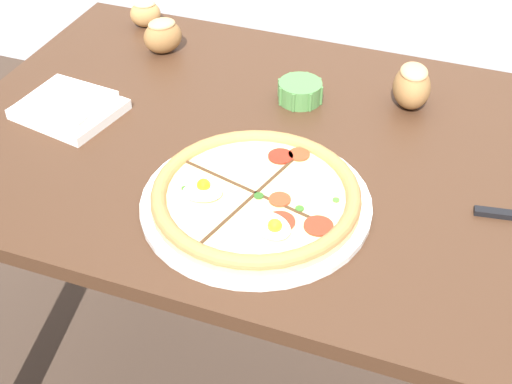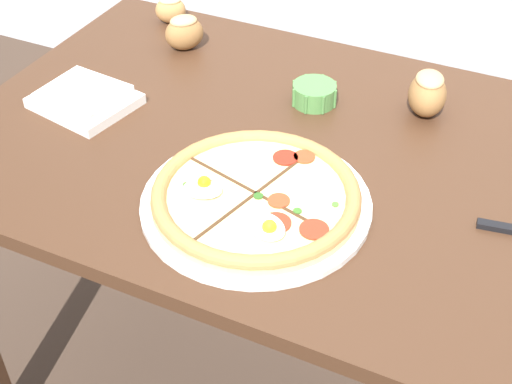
% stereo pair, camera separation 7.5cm
% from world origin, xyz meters
% --- Properties ---
extents(dining_table, '(1.32, 0.81, 0.76)m').
position_xyz_m(dining_table, '(0.00, 0.00, 0.65)').
color(dining_table, '#422819').
rests_on(dining_table, ground_plane).
extents(pizza, '(0.38, 0.38, 0.05)m').
position_xyz_m(pizza, '(-0.03, -0.18, 0.78)').
color(pizza, white).
rests_on(pizza, dining_table).
extents(ramekin_bowl, '(0.09, 0.09, 0.04)m').
position_xyz_m(ramekin_bowl, '(-0.06, 0.15, 0.78)').
color(ramekin_bowl, '#4C8442').
rests_on(ramekin_bowl, dining_table).
extents(napkin_folded, '(0.21, 0.18, 0.04)m').
position_xyz_m(napkin_folded, '(-0.46, -0.05, 0.78)').
color(napkin_folded, silver).
rests_on(napkin_folded, dining_table).
extents(bread_piece_near, '(0.10, 0.11, 0.08)m').
position_xyz_m(bread_piece_near, '(-0.40, 0.24, 0.80)').
color(bread_piece_near, olive).
rests_on(bread_piece_near, dining_table).
extents(bread_piece_mid, '(0.10, 0.11, 0.09)m').
position_xyz_m(bread_piece_mid, '(0.15, 0.21, 0.81)').
color(bread_piece_mid, olive).
rests_on(bread_piece_mid, dining_table).
extents(bread_piece_far, '(0.09, 0.08, 0.06)m').
position_xyz_m(bread_piece_far, '(-0.49, 0.33, 0.80)').
color(bread_piece_far, '#B27F47').
rests_on(bread_piece_far, dining_table).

